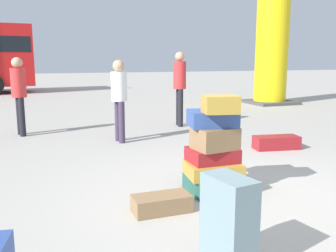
{
  "coord_description": "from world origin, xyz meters",
  "views": [
    {
      "loc": [
        -2.23,
        -3.58,
        1.59
      ],
      "look_at": [
        -0.21,
        1.91,
        0.52
      ],
      "focal_mm": 39.57,
      "sensor_mm": 36.0,
      "label": 1
    }
  ],
  "objects_px": {
    "suitcase_brown_foreground_near": "(162,203)",
    "suitcase_tower": "(214,152)",
    "person_bearded_onlooker": "(19,89)",
    "yellow_dummy_statue": "(272,44)",
    "suitcase_slate_behind_tower": "(228,223)",
    "person_passerby_in_red": "(119,94)",
    "person_tourist_with_camera": "(180,82)",
    "suitcase_maroon_white_trunk": "(276,142)"
  },
  "relations": [
    {
      "from": "suitcase_maroon_white_trunk",
      "to": "suitcase_brown_foreground_near",
      "type": "height_order",
      "value": "suitcase_maroon_white_trunk"
    },
    {
      "from": "person_bearded_onlooker",
      "to": "suitcase_maroon_white_trunk",
      "type": "bearing_deg",
      "value": 42.32
    },
    {
      "from": "suitcase_maroon_white_trunk",
      "to": "person_tourist_with_camera",
      "type": "height_order",
      "value": "person_tourist_with_camera"
    },
    {
      "from": "suitcase_tower",
      "to": "person_passerby_in_red",
      "type": "distance_m",
      "value": 3.16
    },
    {
      "from": "suitcase_tower",
      "to": "person_bearded_onlooker",
      "type": "relative_size",
      "value": 0.73
    },
    {
      "from": "suitcase_maroon_white_trunk",
      "to": "yellow_dummy_statue",
      "type": "bearing_deg",
      "value": 65.19
    },
    {
      "from": "suitcase_tower",
      "to": "suitcase_brown_foreground_near",
      "type": "xyz_separation_m",
      "value": [
        -0.79,
        -0.34,
        -0.4
      ]
    },
    {
      "from": "person_bearded_onlooker",
      "to": "yellow_dummy_statue",
      "type": "xyz_separation_m",
      "value": [
        8.29,
        3.02,
        1.12
      ]
    },
    {
      "from": "suitcase_tower",
      "to": "suitcase_slate_behind_tower",
      "type": "relative_size",
      "value": 1.62
    },
    {
      "from": "suitcase_slate_behind_tower",
      "to": "person_tourist_with_camera",
      "type": "xyz_separation_m",
      "value": [
        1.95,
        5.84,
        0.69
      ]
    },
    {
      "from": "suitcase_tower",
      "to": "yellow_dummy_statue",
      "type": "relative_size",
      "value": 0.25
    },
    {
      "from": "suitcase_maroon_white_trunk",
      "to": "suitcase_brown_foreground_near",
      "type": "distance_m",
      "value": 3.41
    },
    {
      "from": "suitcase_maroon_white_trunk",
      "to": "person_bearded_onlooker",
      "type": "height_order",
      "value": "person_bearded_onlooker"
    },
    {
      "from": "person_passerby_in_red",
      "to": "suitcase_slate_behind_tower",
      "type": "bearing_deg",
      "value": -8.97
    },
    {
      "from": "person_tourist_with_camera",
      "to": "person_passerby_in_red",
      "type": "relative_size",
      "value": 1.12
    },
    {
      "from": "person_bearded_onlooker",
      "to": "suitcase_brown_foreground_near",
      "type": "bearing_deg",
      "value": 2.99
    },
    {
      "from": "suitcase_brown_foreground_near",
      "to": "person_tourist_with_camera",
      "type": "xyz_separation_m",
      "value": [
        2.08,
        4.66,
        0.96
      ]
    },
    {
      "from": "person_bearded_onlooker",
      "to": "person_passerby_in_red",
      "type": "distance_m",
      "value": 2.23
    },
    {
      "from": "suitcase_slate_behind_tower",
      "to": "yellow_dummy_statue",
      "type": "relative_size",
      "value": 0.16
    },
    {
      "from": "person_bearded_onlooker",
      "to": "person_passerby_in_red",
      "type": "xyz_separation_m",
      "value": [
        1.81,
        -1.31,
        -0.03
      ]
    },
    {
      "from": "person_bearded_onlooker",
      "to": "person_tourist_with_camera",
      "type": "distance_m",
      "value": 3.54
    },
    {
      "from": "suitcase_maroon_white_trunk",
      "to": "person_bearded_onlooker",
      "type": "bearing_deg",
      "value": 155.91
    },
    {
      "from": "suitcase_slate_behind_tower",
      "to": "person_bearded_onlooker",
      "type": "relative_size",
      "value": 0.45
    },
    {
      "from": "yellow_dummy_statue",
      "to": "person_passerby_in_red",
      "type": "bearing_deg",
      "value": -146.26
    },
    {
      "from": "suitcase_brown_foreground_near",
      "to": "yellow_dummy_statue",
      "type": "bearing_deg",
      "value": 48.66
    },
    {
      "from": "suitcase_maroon_white_trunk",
      "to": "person_tourist_with_camera",
      "type": "distance_m",
      "value": 3.01
    },
    {
      "from": "yellow_dummy_statue",
      "to": "suitcase_maroon_white_trunk",
      "type": "bearing_deg",
      "value": -124.28
    },
    {
      "from": "suitcase_tower",
      "to": "suitcase_slate_behind_tower",
      "type": "height_order",
      "value": "suitcase_tower"
    },
    {
      "from": "suitcase_slate_behind_tower",
      "to": "person_tourist_with_camera",
      "type": "height_order",
      "value": "person_tourist_with_camera"
    },
    {
      "from": "person_bearded_onlooker",
      "to": "yellow_dummy_statue",
      "type": "distance_m",
      "value": 8.9
    },
    {
      "from": "person_bearded_onlooker",
      "to": "yellow_dummy_statue",
      "type": "bearing_deg",
      "value": 95.88
    },
    {
      "from": "suitcase_brown_foreground_near",
      "to": "person_tourist_with_camera",
      "type": "height_order",
      "value": "person_tourist_with_camera"
    },
    {
      "from": "yellow_dummy_statue",
      "to": "person_bearded_onlooker",
      "type": "bearing_deg",
      "value": -160.0
    },
    {
      "from": "suitcase_maroon_white_trunk",
      "to": "suitcase_slate_behind_tower",
      "type": "distance_m",
      "value": 4.11
    },
    {
      "from": "person_tourist_with_camera",
      "to": "yellow_dummy_statue",
      "type": "relative_size",
      "value": 0.38
    },
    {
      "from": "suitcase_brown_foreground_near",
      "to": "suitcase_tower",
      "type": "bearing_deg",
      "value": 23.62
    },
    {
      "from": "suitcase_tower",
      "to": "yellow_dummy_statue",
      "type": "height_order",
      "value": "yellow_dummy_statue"
    },
    {
      "from": "person_tourist_with_camera",
      "to": "person_passerby_in_red",
      "type": "xyz_separation_m",
      "value": [
        -1.73,
        -1.22,
        -0.11
      ]
    },
    {
      "from": "suitcase_slate_behind_tower",
      "to": "person_passerby_in_red",
      "type": "relative_size",
      "value": 0.46
    },
    {
      "from": "suitcase_slate_behind_tower",
      "to": "person_bearded_onlooker",
      "type": "height_order",
      "value": "person_bearded_onlooker"
    },
    {
      "from": "suitcase_tower",
      "to": "suitcase_slate_behind_tower",
      "type": "xyz_separation_m",
      "value": [
        -0.66,
        -1.52,
        -0.13
      ]
    },
    {
      "from": "suitcase_maroon_white_trunk",
      "to": "yellow_dummy_statue",
      "type": "height_order",
      "value": "yellow_dummy_statue"
    }
  ]
}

